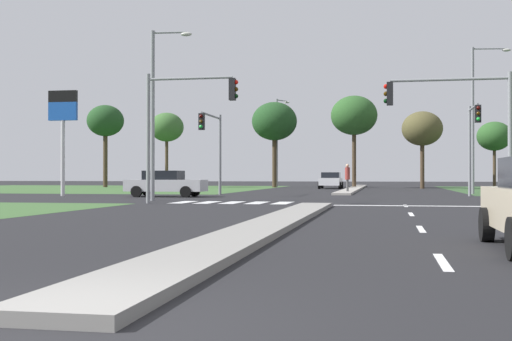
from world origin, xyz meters
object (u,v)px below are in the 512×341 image
(treeline_fourth, at_px, (354,116))
(traffic_signal_near_left, at_px, (180,114))
(traffic_signal_far_right, at_px, (473,133))
(street_lamp_fourth, at_px, (278,138))
(traffic_signal_near_right, at_px, (461,113))
(street_lamp_third, at_px, (476,112))
(car_white_near, at_px, (331,180))
(fuel_price_totem, at_px, (63,119))
(pedestrian_at_median, at_px, (347,175))
(treeline_third, at_px, (274,122))
(treeline_sixth, at_px, (494,137))
(traffic_signal_far_left, at_px, (213,138))
(car_silver_third, at_px, (165,183))
(treeline_near, at_px, (105,122))
(street_lamp_second, at_px, (156,105))
(treeline_second, at_px, (167,128))
(treeline_fifth, at_px, (422,129))

(treeline_fourth, bearing_deg, traffic_signal_near_left, -98.77)
(traffic_signal_far_right, height_order, street_lamp_fourth, street_lamp_fourth)
(traffic_signal_near_right, bearing_deg, street_lamp_third, 81.01)
(car_white_near, relative_size, traffic_signal_near_right, 0.85)
(traffic_signal_far_right, height_order, street_lamp_third, street_lamp_third)
(fuel_price_totem, distance_m, treeline_fourth, 32.93)
(pedestrian_at_median, distance_m, treeline_fourth, 20.35)
(street_lamp_fourth, bearing_deg, treeline_third, -102.01)
(treeline_sixth, bearing_deg, street_lamp_fourth, 175.56)
(car_white_near, height_order, traffic_signal_far_left, traffic_signal_far_left)
(car_silver_third, xyz_separation_m, pedestrian_at_median, (9.87, 9.62, 0.52))
(car_silver_third, relative_size, treeline_near, 0.53)
(street_lamp_second, relative_size, treeline_sixth, 1.29)
(treeline_second, xyz_separation_m, treeline_sixth, (32.40, 1.03, -1.21))
(treeline_third, distance_m, treeline_sixth, 21.51)
(treeline_third, bearing_deg, treeline_fifth, -15.36)
(street_lamp_fourth, xyz_separation_m, treeline_near, (-17.72, -3.13, 1.72))
(traffic_signal_near_right, bearing_deg, treeline_near, 129.98)
(traffic_signal_near_left, distance_m, treeline_fifth, 38.04)
(traffic_signal_far_right, relative_size, street_lamp_third, 0.55)
(car_white_near, distance_m, street_lamp_fourth, 9.93)
(car_white_near, xyz_separation_m, street_lamp_third, (10.83, -16.35, 4.63))
(traffic_signal_near_right, relative_size, treeline_third, 0.62)
(treeline_second, distance_m, treeline_fourth, 19.19)
(traffic_signal_near_right, distance_m, street_lamp_second, 14.19)
(traffic_signal_far_left, height_order, treeline_fifth, treeline_fifth)
(street_lamp_second, height_order, treeline_fourth, treeline_fourth)
(street_lamp_second, distance_m, treeline_fifth, 36.21)
(traffic_signal_near_left, relative_size, treeline_fourth, 0.64)
(traffic_signal_far_left, relative_size, treeline_near, 0.59)
(traffic_signal_near_left, relative_size, treeline_sixth, 0.90)
(treeline_sixth, bearing_deg, treeline_third, 178.16)
(treeline_fourth, xyz_separation_m, treeline_fifth, (6.35, -1.94, -1.50))
(treeline_near, bearing_deg, treeline_second, 3.93)
(traffic_signal_far_right, distance_m, treeline_third, 32.64)
(car_silver_third, distance_m, fuel_price_totem, 7.69)
(treeline_near, relative_size, treeline_fifth, 1.19)
(traffic_signal_near_right, xyz_separation_m, traffic_signal_far_right, (1.88, 11.74, -0.10))
(traffic_signal_far_left, distance_m, treeline_near, 32.34)
(car_silver_third, bearing_deg, street_lamp_fourth, 177.40)
(street_lamp_third, xyz_separation_m, pedestrian_at_median, (-8.43, 0.42, -4.12))
(traffic_signal_far_left, bearing_deg, treeline_fourth, 74.58)
(treeline_third, height_order, treeline_fifth, treeline_third)
(street_lamp_third, distance_m, fuel_price_totem, 26.41)
(fuel_price_totem, xyz_separation_m, treeline_fourth, (16.07, 28.64, 2.39))
(fuel_price_totem, bearing_deg, pedestrian_at_median, 28.93)
(car_silver_third, relative_size, treeline_third, 0.52)
(traffic_signal_far_right, relative_size, treeline_fourth, 0.59)
(car_silver_third, xyz_separation_m, street_lamp_third, (18.30, 9.20, 4.64))
(traffic_signal_near_right, bearing_deg, traffic_signal_near_left, -180.00)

